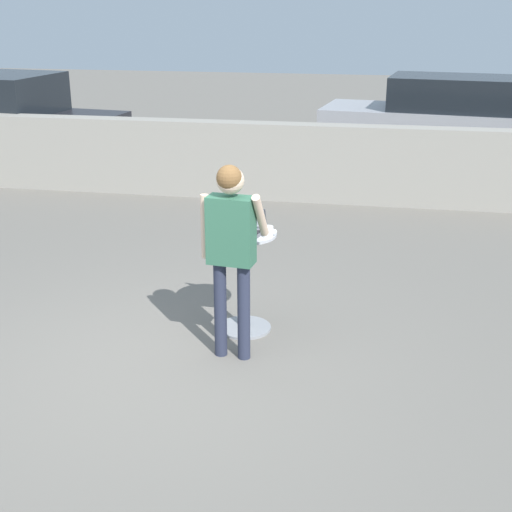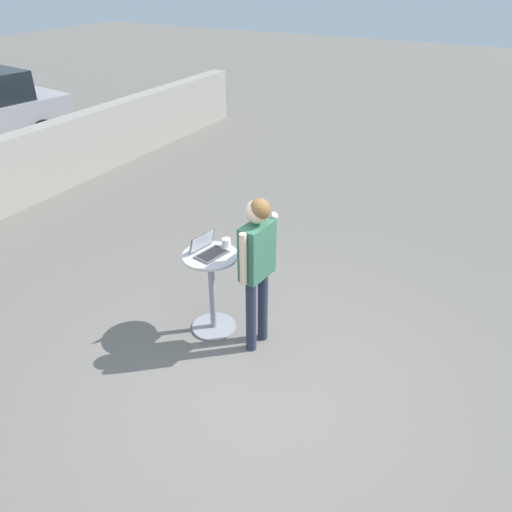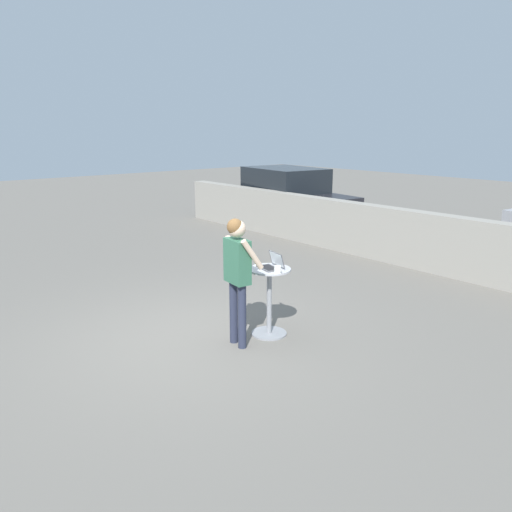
{
  "view_description": "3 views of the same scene",
  "coord_description": "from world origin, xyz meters",
  "px_view_note": "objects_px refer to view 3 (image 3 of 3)",
  "views": [
    {
      "loc": [
        1.78,
        -5.11,
        2.98
      ],
      "look_at": [
        0.73,
        0.54,
        0.89
      ],
      "focal_mm": 50.0,
      "sensor_mm": 36.0,
      "label": 1
    },
    {
      "loc": [
        -3.14,
        -1.65,
        3.61
      ],
      "look_at": [
        0.69,
        0.45,
        1.01
      ],
      "focal_mm": 35.0,
      "sensor_mm": 36.0,
      "label": 2
    },
    {
      "loc": [
        5.45,
        -3.45,
        2.81
      ],
      "look_at": [
        0.7,
        0.55,
        1.23
      ],
      "focal_mm": 35.0,
      "sensor_mm": 36.0,
      "label": 3
    }
  ],
  "objects_px": {
    "standing_person": "(237,266)",
    "parked_car_near_street": "(288,198)",
    "cafe_table": "(269,298)",
    "coffee_mug": "(278,269)",
    "laptop": "(272,265)"
  },
  "relations": [
    {
      "from": "standing_person",
      "to": "parked_car_near_street",
      "type": "distance_m",
      "value": 8.44
    },
    {
      "from": "laptop",
      "to": "coffee_mug",
      "type": "xyz_separation_m",
      "value": [
        0.22,
        -0.09,
        -0.0
      ]
    },
    {
      "from": "laptop",
      "to": "standing_person",
      "type": "bearing_deg",
      "value": -90.96
    },
    {
      "from": "parked_car_near_street",
      "to": "standing_person",
      "type": "bearing_deg",
      "value": -48.05
    },
    {
      "from": "standing_person",
      "to": "parked_car_near_street",
      "type": "height_order",
      "value": "standing_person"
    },
    {
      "from": "cafe_table",
      "to": "standing_person",
      "type": "distance_m",
      "value": 0.79
    },
    {
      "from": "laptop",
      "to": "coffee_mug",
      "type": "distance_m",
      "value": 0.24
    },
    {
      "from": "laptop",
      "to": "parked_car_near_street",
      "type": "relative_size",
      "value": 0.09
    },
    {
      "from": "coffee_mug",
      "to": "standing_person",
      "type": "relative_size",
      "value": 0.07
    },
    {
      "from": "cafe_table",
      "to": "laptop",
      "type": "bearing_deg",
      "value": 72.08
    },
    {
      "from": "laptop",
      "to": "coffee_mug",
      "type": "bearing_deg",
      "value": -21.7
    },
    {
      "from": "cafe_table",
      "to": "coffee_mug",
      "type": "xyz_separation_m",
      "value": [
        0.23,
        -0.06,
        0.47
      ]
    },
    {
      "from": "laptop",
      "to": "standing_person",
      "type": "relative_size",
      "value": 0.22
    },
    {
      "from": "laptop",
      "to": "parked_car_near_street",
      "type": "bearing_deg",
      "value": 134.81
    },
    {
      "from": "standing_person",
      "to": "parked_car_near_street",
      "type": "xyz_separation_m",
      "value": [
        -5.64,
        6.27,
        -0.24
      ]
    }
  ]
}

